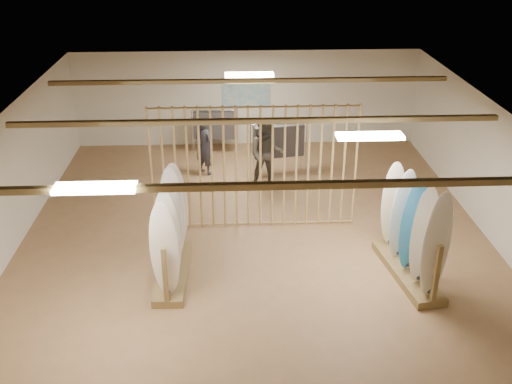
{
  "coord_description": "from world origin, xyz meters",
  "views": [
    {
      "loc": [
        -0.52,
        -11.02,
        6.42
      ],
      "look_at": [
        0.0,
        0.0,
        1.2
      ],
      "focal_mm": 42.0,
      "sensor_mm": 36.0,
      "label": 1
    }
  ],
  "objects_px": {
    "shopper_a": "(204,142)",
    "shopper_b": "(267,150)",
    "clothing_rack_b": "(278,140)",
    "rack_left": "(171,245)",
    "clothing_rack_a": "(215,125)",
    "rack_right": "(411,243)"
  },
  "relations": [
    {
      "from": "clothing_rack_a",
      "to": "shopper_b",
      "type": "bearing_deg",
      "value": -57.53
    },
    {
      "from": "shopper_a",
      "to": "rack_left",
      "type": "bearing_deg",
      "value": 125.61
    },
    {
      "from": "clothing_rack_a",
      "to": "shopper_b",
      "type": "distance_m",
      "value": 2.77
    },
    {
      "from": "rack_left",
      "to": "clothing_rack_a",
      "type": "xyz_separation_m",
      "value": [
        0.73,
        6.38,
        0.19
      ]
    },
    {
      "from": "rack_right",
      "to": "clothing_rack_b",
      "type": "bearing_deg",
      "value": 104.55
    },
    {
      "from": "rack_right",
      "to": "clothing_rack_a",
      "type": "height_order",
      "value": "rack_right"
    },
    {
      "from": "clothing_rack_b",
      "to": "shopper_b",
      "type": "xyz_separation_m",
      "value": [
        -0.36,
        -0.82,
        0.06
      ]
    },
    {
      "from": "clothing_rack_b",
      "to": "shopper_b",
      "type": "distance_m",
      "value": 0.9
    },
    {
      "from": "rack_left",
      "to": "rack_right",
      "type": "relative_size",
      "value": 0.94
    },
    {
      "from": "clothing_rack_a",
      "to": "shopper_a",
      "type": "bearing_deg",
      "value": -96.33
    },
    {
      "from": "clothing_rack_a",
      "to": "shopper_a",
      "type": "xyz_separation_m",
      "value": [
        -0.25,
        -1.41,
        -0.0
      ]
    },
    {
      "from": "shopper_a",
      "to": "shopper_b",
      "type": "height_order",
      "value": "shopper_b"
    },
    {
      "from": "rack_left",
      "to": "shopper_a",
      "type": "bearing_deg",
      "value": 86.16
    },
    {
      "from": "shopper_b",
      "to": "clothing_rack_b",
      "type": "bearing_deg",
      "value": 75.46
    },
    {
      "from": "shopper_a",
      "to": "shopper_b",
      "type": "bearing_deg",
      "value": -171.81
    },
    {
      "from": "shopper_a",
      "to": "shopper_b",
      "type": "relative_size",
      "value": 0.84
    },
    {
      "from": "shopper_a",
      "to": "clothing_rack_a",
      "type": "bearing_deg",
      "value": -59.18
    },
    {
      "from": "rack_right",
      "to": "clothing_rack_b",
      "type": "height_order",
      "value": "rack_right"
    },
    {
      "from": "rack_right",
      "to": "clothing_rack_b",
      "type": "relative_size",
      "value": 1.52
    },
    {
      "from": "clothing_rack_a",
      "to": "clothing_rack_b",
      "type": "relative_size",
      "value": 0.9
    },
    {
      "from": "rack_left",
      "to": "clothing_rack_b",
      "type": "distance_m",
      "value": 5.35
    },
    {
      "from": "shopper_a",
      "to": "rack_right",
      "type": "bearing_deg",
      "value": 169.15
    }
  ]
}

